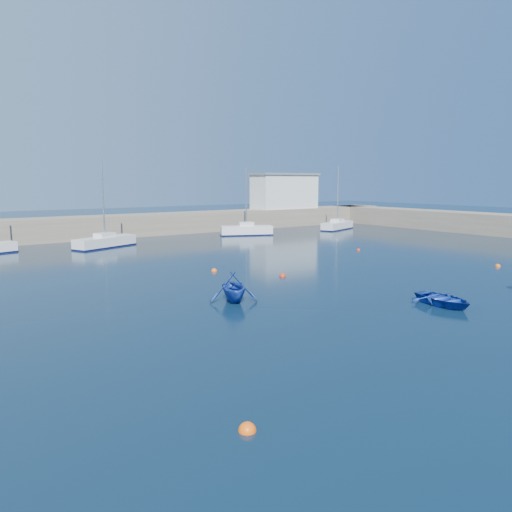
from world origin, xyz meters
TOP-DOWN VIEW (x-y plane):
  - ground at (0.00, 0.00)m, footprint 220.00×220.00m
  - back_wall at (0.00, 46.00)m, footprint 96.00×4.50m
  - right_arm at (44.00, 32.00)m, footprint 4.50×32.00m
  - harbor_office at (30.00, 46.00)m, footprint 10.00×4.00m
  - sailboat_6 at (-0.61, 37.01)m, footprint 6.99×4.40m
  - sailboat_7 at (17.73, 38.27)m, footprint 6.63×4.22m
  - sailboat_8 at (32.20, 36.90)m, footprint 6.85×4.03m
  - dinghy_center at (6.31, 2.51)m, footprint 2.86×3.69m
  - dinghy_left at (-2.47, 10.01)m, footprint 3.70×3.94m
  - buoy_0 at (-10.19, -2.65)m, footprint 0.51×0.51m
  - buoy_1 at (4.42, 14.20)m, footprint 0.49×0.49m
  - buoy_2 at (20.94, 7.53)m, footprint 0.42×0.42m
  - buoy_3 at (1.51, 18.80)m, footprint 0.45×0.45m
  - buoy_4 at (18.90, 20.46)m, footprint 0.38×0.38m

SIDE VIEW (x-z plane):
  - ground at x=0.00m, z-range 0.00..0.00m
  - buoy_0 at x=-10.19m, z-range -0.25..0.25m
  - buoy_1 at x=4.42m, z-range -0.25..0.25m
  - buoy_2 at x=20.94m, z-range -0.21..0.21m
  - buoy_3 at x=1.51m, z-range -0.23..0.23m
  - buoy_4 at x=18.90m, z-range -0.19..0.19m
  - dinghy_center at x=6.31m, z-range 0.00..0.71m
  - sailboat_6 at x=-0.61m, z-range -3.84..5.03m
  - sailboat_8 at x=32.20m, z-range -3.75..4.94m
  - sailboat_7 at x=17.73m, z-range -3.63..4.94m
  - dinghy_left at x=-2.47m, z-range 0.00..1.66m
  - back_wall at x=0.00m, z-range 0.00..2.60m
  - right_arm at x=44.00m, z-range 0.00..2.60m
  - harbor_office at x=30.00m, z-range 2.60..7.60m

